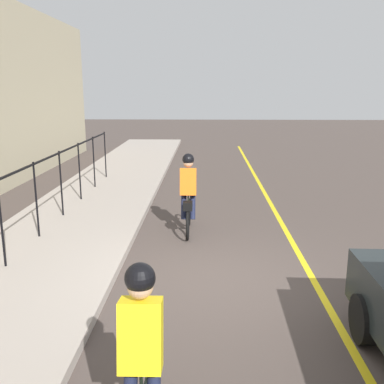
{
  "coord_description": "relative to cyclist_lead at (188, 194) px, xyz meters",
  "views": [
    {
      "loc": [
        -6.95,
        0.27,
        3.21
      ],
      "look_at": [
        2.4,
        0.56,
        1.0
      ],
      "focal_mm": 41.03,
      "sensor_mm": 36.0,
      "label": 1
    }
  ],
  "objects": [
    {
      "name": "ground_plane",
      "position": [
        -2.55,
        -0.65,
        -0.91
      ],
      "size": [
        80.0,
        80.0,
        0.0
      ],
      "primitive_type": "plane",
      "color": "#4A3F39"
    },
    {
      "name": "sidewalk",
      "position": [
        -2.55,
        2.75,
        -0.84
      ],
      "size": [
        40.0,
        3.2,
        0.15
      ],
      "primitive_type": "cube",
      "color": "#A0958A",
      "rests_on": "ground"
    },
    {
      "name": "cyclist_follow",
      "position": [
        -6.2,
        0.15,
        0.0
      ],
      "size": [
        1.71,
        0.36,
        1.83
      ],
      "rotation": [
        0.0,
        0.0,
        0.01
      ],
      "color": "black",
      "rests_on": "ground"
    },
    {
      "name": "cyclist_lead",
      "position": [
        0.0,
        0.0,
        0.0
      ],
      "size": [
        1.71,
        0.36,
        1.83
      ],
      "rotation": [
        0.0,
        0.0,
        0.01
      ],
      "color": "black",
      "rests_on": "ground"
    },
    {
      "name": "lane_line_centre",
      "position": [
        -2.55,
        -2.25,
        -0.91
      ],
      "size": [
        36.0,
        0.12,
        0.01
      ],
      "primitive_type": "cube",
      "color": "yellow",
      "rests_on": "ground"
    },
    {
      "name": "iron_fence",
      "position": [
        -1.55,
        3.15,
        0.4
      ],
      "size": [
        14.5,
        0.04,
        1.6
      ],
      "color": "black",
      "rests_on": "sidewalk"
    }
  ]
}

